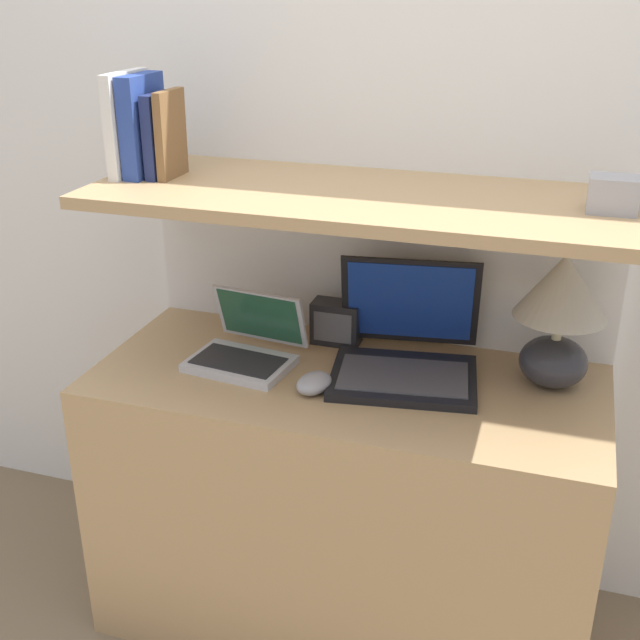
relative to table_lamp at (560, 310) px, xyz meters
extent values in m
cube|color=white|center=(-0.46, 0.21, 0.30)|extent=(6.00, 0.05, 2.40)
cube|color=tan|center=(-0.46, -0.12, -0.55)|extent=(1.20, 0.53, 0.72)
cube|color=white|center=(-0.46, 0.17, -0.34)|extent=(1.20, 0.04, 1.12)
cube|color=tan|center=(-0.46, -0.05, 0.23)|extent=(1.20, 0.48, 0.03)
ellipsoid|color=#2D2D33|center=(0.00, 0.00, -0.13)|extent=(0.16, 0.16, 0.11)
cylinder|color=tan|center=(0.00, 0.00, -0.04)|extent=(0.02, 0.02, 0.06)
cone|color=#B2AD99|center=(0.00, 0.00, 0.06)|extent=(0.21, 0.21, 0.15)
cube|color=black|center=(-0.33, -0.09, -0.18)|extent=(0.37, 0.30, 0.02)
cube|color=#47474C|center=(-0.33, -0.10, -0.17)|extent=(0.32, 0.22, 0.00)
cube|color=black|center=(-0.35, 0.06, -0.05)|extent=(0.34, 0.12, 0.24)
cube|color=navy|center=(-0.35, 0.06, -0.05)|extent=(0.31, 0.10, 0.21)
cube|color=silver|center=(-0.72, -0.14, -0.18)|extent=(0.26, 0.19, 0.02)
cube|color=#232326|center=(-0.72, -0.15, -0.17)|extent=(0.22, 0.14, 0.00)
cube|color=silver|center=(-0.71, -0.03, -0.10)|extent=(0.25, 0.08, 0.15)
cube|color=#235138|center=(-0.71, -0.04, -0.09)|extent=(0.22, 0.07, 0.13)
ellipsoid|color=#99999E|center=(-0.51, -0.20, -0.17)|extent=(0.10, 0.12, 0.04)
cube|color=black|center=(-0.54, 0.07, -0.13)|extent=(0.12, 0.07, 0.11)
cube|color=#59595B|center=(-0.54, 0.03, -0.13)|extent=(0.10, 0.00, 0.08)
cube|color=silver|center=(-1.02, -0.05, 0.36)|extent=(0.03, 0.18, 0.24)
cube|color=#284293|center=(-0.98, -0.05, 0.36)|extent=(0.04, 0.15, 0.23)
cube|color=navy|center=(-0.94, -0.05, 0.34)|extent=(0.03, 0.12, 0.19)
cube|color=brown|center=(-0.91, -0.05, 0.35)|extent=(0.02, 0.12, 0.20)
cube|color=#99999E|center=(0.07, -0.05, 0.28)|extent=(0.10, 0.08, 0.07)
camera|label=1|loc=(-0.01, -1.74, 0.69)|focal=45.00mm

